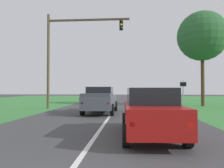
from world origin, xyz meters
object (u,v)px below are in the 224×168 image
at_px(keep_moving_sign, 183,91).
at_px(oak_tree_right, 202,36).
at_px(pickup_truck_lead, 100,100).
at_px(traffic_light, 68,46).
at_px(red_suv_near, 150,111).

height_order(keep_moving_sign, oak_tree_right, oak_tree_right).
bearing_deg(pickup_truck_lead, traffic_light, 134.79).
distance_m(red_suv_near, traffic_light, 13.83).
xyz_separation_m(pickup_truck_lead, keep_moving_sign, (6.76, 3.06, 0.64)).
bearing_deg(keep_moving_sign, traffic_light, 177.52).
xyz_separation_m(red_suv_near, oak_tree_right, (6.93, 15.25, 6.37)).
relative_size(pickup_truck_lead, oak_tree_right, 0.55).
relative_size(traffic_light, keep_moving_sign, 3.41).
bearing_deg(pickup_truck_lead, red_suv_near, -69.76).
xyz_separation_m(traffic_light, keep_moving_sign, (10.23, -0.44, -4.06)).
distance_m(red_suv_near, pickup_truck_lead, 8.35).
xyz_separation_m(red_suv_near, keep_moving_sign, (3.87, 10.89, 0.66)).
distance_m(pickup_truck_lead, traffic_light, 6.81).
distance_m(pickup_truck_lead, keep_moving_sign, 7.45).
height_order(pickup_truck_lead, traffic_light, traffic_light).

